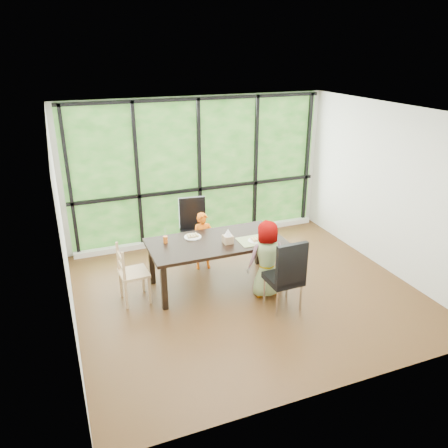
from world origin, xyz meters
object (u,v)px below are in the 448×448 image
(chair_interior_leather, at_px, (283,274))
(green_cup, at_px, (271,237))
(chair_window_leather, at_px, (195,230))
(child_toddler, at_px, (203,241))
(plate_far, at_px, (193,237))
(white_mug, at_px, (271,229))
(child_older, at_px, (267,259))
(tissue_box, at_px, (228,239))
(orange_cup, at_px, (165,239))
(dining_table, at_px, (216,263))
(chair_end_beech, at_px, (134,273))
(plate_near, at_px, (256,241))

(chair_interior_leather, height_order, green_cup, chair_interior_leather)
(chair_window_leather, relative_size, child_toddler, 1.10)
(plate_far, relative_size, white_mug, 3.36)
(child_older, xyz_separation_m, green_cup, (0.20, 0.29, 0.21))
(tissue_box, bearing_deg, child_older, -42.47)
(white_mug, bearing_deg, orange_cup, 174.10)
(chair_window_leather, height_order, green_cup, chair_window_leather)
(orange_cup, bearing_deg, tissue_box, -21.93)
(chair_window_leather, xyz_separation_m, child_toddler, (0.03, -0.38, -0.05))
(dining_table, distance_m, chair_window_leather, 1.00)
(child_toddler, bearing_deg, green_cup, -39.93)
(chair_end_beech, relative_size, child_older, 0.76)
(plate_near, relative_size, white_mug, 2.99)
(child_older, relative_size, plate_far, 4.40)
(dining_table, relative_size, orange_cup, 19.34)
(chair_window_leather, relative_size, plate_far, 4.01)
(child_older, relative_size, green_cup, 11.00)
(dining_table, bearing_deg, green_cup, -18.70)
(child_toddler, bearing_deg, chair_end_beech, -147.07)
(orange_cup, bearing_deg, child_toddler, 28.28)
(chair_end_beech, height_order, child_older, child_older)
(chair_interior_leather, xyz_separation_m, child_toddler, (-0.66, 1.56, -0.05))
(dining_table, relative_size, plate_far, 7.60)
(dining_table, distance_m, chair_end_beech, 1.27)
(child_older, bearing_deg, chair_interior_leather, 102.05)
(dining_table, distance_m, tissue_box, 0.48)
(chair_window_leather, height_order, plate_far, chair_window_leather)
(chair_window_leather, relative_size, plate_near, 4.51)
(dining_table, relative_size, tissue_box, 14.54)
(chair_window_leather, distance_m, white_mug, 1.39)
(plate_far, relative_size, tissue_box, 1.91)
(chair_end_beech, xyz_separation_m, plate_far, (0.99, 0.25, 0.31))
(plate_far, xyz_separation_m, plate_near, (0.85, -0.48, -0.00))
(dining_table, distance_m, plate_near, 0.72)
(chair_interior_leather, height_order, orange_cup, chair_interior_leather)
(child_older, height_order, plate_near, child_older)
(chair_end_beech, xyz_separation_m, child_older, (1.88, -0.55, 0.14))
(chair_interior_leather, distance_m, tissue_box, 1.00)
(orange_cup, xyz_separation_m, green_cup, (1.53, -0.48, 0.00))
(child_older, bearing_deg, plate_far, -38.10)
(plate_far, bearing_deg, chair_interior_leather, -51.85)
(child_toddler, bearing_deg, plate_near, -48.54)
(child_older, height_order, white_mug, child_older)
(plate_near, height_order, orange_cup, orange_cup)
(chair_interior_leather, height_order, child_older, child_older)
(plate_near, distance_m, white_mug, 0.48)
(tissue_box, bearing_deg, child_toddler, 101.28)
(orange_cup, bearing_deg, dining_table, -16.09)
(tissue_box, bearing_deg, chair_window_leather, 98.87)
(dining_table, relative_size, chair_window_leather, 1.89)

